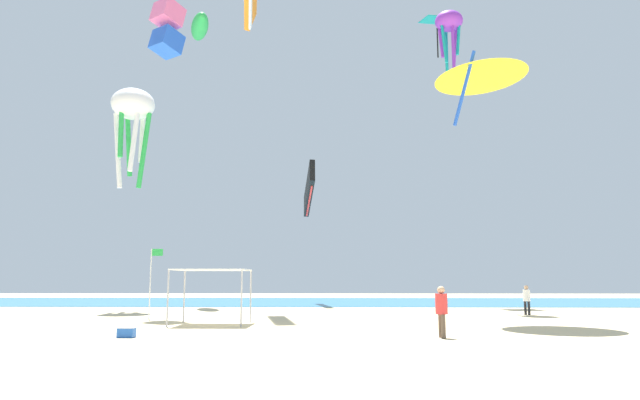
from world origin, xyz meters
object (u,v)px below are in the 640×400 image
object	(u,v)px
person_leftmost	(441,307)
cooler_box	(127,332)
banner_flag	(152,276)
kite_parafoil_black	(309,190)
person_near_tent	(527,297)
canopy_tent	(212,272)
kite_octopus_white	(133,109)
kite_diamond_teal	(437,22)
kite_octopus_purple	(449,24)
kite_delta_yellow	(480,71)
kite_box_pink	(167,29)
kite_inflatable_green	(200,27)

from	to	relation	value
person_leftmost	cooler_box	size ratio (longest dim) A/B	3.07
banner_flag	kite_parafoil_black	size ratio (longest dim) A/B	0.54
person_near_tent	kite_parafoil_black	world-z (taller)	kite_parafoil_black
canopy_tent	kite_octopus_white	size ratio (longest dim) A/B	0.47
person_leftmost	kite_parafoil_black	distance (m)	27.18
canopy_tent	banner_flag	world-z (taller)	banner_flag
person_near_tent	cooler_box	world-z (taller)	person_near_tent
banner_flag	cooler_box	world-z (taller)	banner_flag
person_near_tent	kite_diamond_teal	xyz separation A→B (m)	(-1.94, 13.34, 22.73)
banner_flag	kite_octopus_purple	bearing A→B (deg)	28.48
kite_octopus_purple	kite_delta_yellow	world-z (taller)	kite_octopus_purple
cooler_box	kite_box_pink	xyz separation A→B (m)	(-2.97, 12.55, 16.91)
kite_parafoil_black	person_leftmost	bearing A→B (deg)	-174.80
kite_delta_yellow	kite_octopus_white	distance (m)	23.05
kite_parafoil_black	kite_octopus_white	bearing A→B (deg)	118.90
person_leftmost	kite_parafoil_black	size ratio (longest dim) A/B	0.27
canopy_tent	kite_octopus_white	distance (m)	17.80
kite_parafoil_black	canopy_tent	bearing A→B (deg)	162.65
person_near_tent	person_leftmost	distance (m)	14.32
cooler_box	kite_octopus_white	bearing A→B (deg)	111.01
cooler_box	kite_box_pink	distance (m)	21.27
canopy_tent	kite_delta_yellow	size ratio (longest dim) A/B	0.51
kite_box_pink	kite_diamond_teal	bearing A→B (deg)	70.27
banner_flag	kite_parafoil_black	world-z (taller)	kite_parafoil_black
canopy_tent	kite_delta_yellow	distance (m)	16.12
kite_octopus_purple	kite_box_pink	world-z (taller)	kite_octopus_purple
canopy_tent	person_leftmost	bearing A→B (deg)	-30.85
cooler_box	kite_parafoil_black	distance (m)	27.46
canopy_tent	kite_octopus_purple	size ratio (longest dim) A/B	0.70
canopy_tent	kite_inflatable_green	bearing A→B (deg)	106.67
person_leftmost	kite_delta_yellow	bearing A→B (deg)	147.54
kite_diamond_teal	kite_inflatable_green	world-z (taller)	kite_inflatable_green
kite_octopus_purple	kite_box_pink	size ratio (longest dim) A/B	1.37
kite_box_pink	banner_flag	bearing A→B (deg)	-41.33
canopy_tent	kite_diamond_teal	bearing A→B (deg)	54.85
kite_parafoil_black	kite_octopus_purple	bearing A→B (deg)	-133.45
canopy_tent	kite_octopus_purple	xyz separation A→B (m)	(13.61, 12.46, 17.47)
canopy_tent	kite_box_pink	size ratio (longest dim) A/B	0.95
banner_flag	kite_octopus_white	distance (m)	14.64
kite_inflatable_green	kite_octopus_white	size ratio (longest dim) A/B	0.75
kite_inflatable_green	canopy_tent	bearing A→B (deg)	178.05
person_near_tent	kite_parafoil_black	bearing A→B (deg)	23.18
kite_box_pink	kite_inflatable_green	bearing A→B (deg)	130.89
cooler_box	kite_parafoil_black	world-z (taller)	kite_parafoil_black
cooler_box	kite_diamond_teal	world-z (taller)	kite_diamond_teal
banner_flag	kite_diamond_teal	xyz separation A→B (m)	(18.00, 17.24, 21.58)
person_near_tent	kite_inflatable_green	distance (m)	34.10
kite_box_pink	kite_octopus_purple	bearing A→B (deg)	51.88
person_leftmost	kite_octopus_purple	world-z (taller)	kite_octopus_purple
kite_parafoil_black	kite_box_pink	bearing A→B (deg)	140.44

